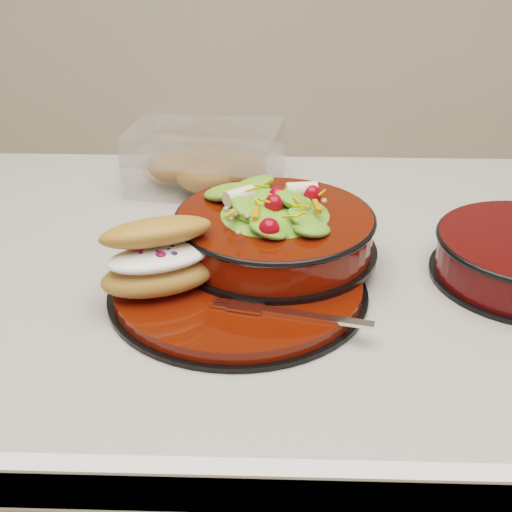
{
  "coord_description": "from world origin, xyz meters",
  "views": [
    {
      "loc": [
        0.04,
        -0.79,
        1.33
      ],
      "look_at": [
        0.02,
        -0.07,
        0.94
      ],
      "focal_mm": 50.0,
      "sensor_mm": 36.0,
      "label": 1
    }
  ],
  "objects_px": {
    "dinner_plate": "(239,287)",
    "pastry_box": "(207,159)",
    "island_counter": "(245,510)",
    "fork": "(294,314)",
    "salad_bowl": "(275,224)",
    "croissant": "(159,257)"
  },
  "relations": [
    {
      "from": "dinner_plate",
      "to": "fork",
      "type": "distance_m",
      "value": 0.1
    },
    {
      "from": "island_counter",
      "to": "salad_bowl",
      "type": "height_order",
      "value": "salad_bowl"
    },
    {
      "from": "island_counter",
      "to": "croissant",
      "type": "xyz_separation_m",
      "value": [
        -0.09,
        -0.1,
        0.5
      ]
    },
    {
      "from": "island_counter",
      "to": "pastry_box",
      "type": "xyz_separation_m",
      "value": [
        -0.07,
        0.24,
        0.49
      ]
    },
    {
      "from": "island_counter",
      "to": "croissant",
      "type": "relative_size",
      "value": 8.42
    },
    {
      "from": "pastry_box",
      "to": "fork",
      "type": "bearing_deg",
      "value": -62.63
    },
    {
      "from": "croissant",
      "to": "salad_bowl",
      "type": "bearing_deg",
      "value": 12.84
    },
    {
      "from": "dinner_plate",
      "to": "croissant",
      "type": "distance_m",
      "value": 0.1
    },
    {
      "from": "salad_bowl",
      "to": "pastry_box",
      "type": "relative_size",
      "value": 1.03
    },
    {
      "from": "dinner_plate",
      "to": "salad_bowl",
      "type": "distance_m",
      "value": 0.09
    },
    {
      "from": "dinner_plate",
      "to": "island_counter",
      "type": "bearing_deg",
      "value": 89.6
    },
    {
      "from": "pastry_box",
      "to": "salad_bowl",
      "type": "bearing_deg",
      "value": -57.93
    },
    {
      "from": "dinner_plate",
      "to": "salad_bowl",
      "type": "height_order",
      "value": "salad_bowl"
    },
    {
      "from": "island_counter",
      "to": "fork",
      "type": "bearing_deg",
      "value": -68.86
    },
    {
      "from": "fork",
      "to": "pastry_box",
      "type": "bearing_deg",
      "value": 31.04
    },
    {
      "from": "island_counter",
      "to": "fork",
      "type": "xyz_separation_m",
      "value": [
        0.06,
        -0.16,
        0.47
      ]
    },
    {
      "from": "salad_bowl",
      "to": "croissant",
      "type": "relative_size",
      "value": 1.7
    },
    {
      "from": "fork",
      "to": "pastry_box",
      "type": "relative_size",
      "value": 0.64
    },
    {
      "from": "dinner_plate",
      "to": "pastry_box",
      "type": "distance_m",
      "value": 0.34
    },
    {
      "from": "salad_bowl",
      "to": "pastry_box",
      "type": "xyz_separation_m",
      "value": [
        -0.11,
        0.26,
        -0.01
      ]
    },
    {
      "from": "dinner_plate",
      "to": "pastry_box",
      "type": "relative_size",
      "value": 1.23
    },
    {
      "from": "croissant",
      "to": "pastry_box",
      "type": "bearing_deg",
      "value": 64.66
    }
  ]
}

